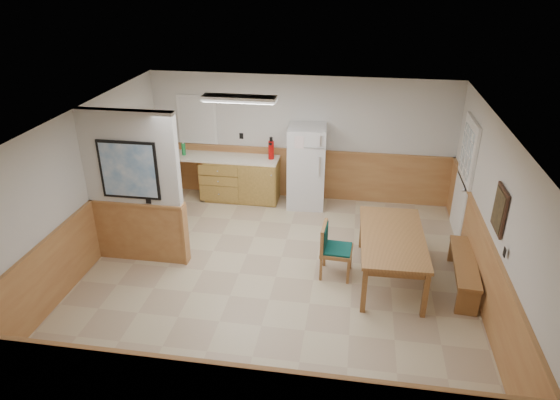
% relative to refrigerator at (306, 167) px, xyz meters
% --- Properties ---
extents(ground, '(6.00, 6.00, 0.00)m').
position_rel_refrigerator_xyz_m(ground, '(-0.17, -2.63, -0.81)').
color(ground, '#C0AE8A').
rests_on(ground, ground).
extents(ceiling, '(6.00, 6.00, 0.02)m').
position_rel_refrigerator_xyz_m(ceiling, '(-0.17, -2.63, 1.69)').
color(ceiling, white).
rests_on(ceiling, back_wall).
extents(back_wall, '(6.00, 0.02, 2.50)m').
position_rel_refrigerator_xyz_m(back_wall, '(-0.17, 0.37, 0.44)').
color(back_wall, silver).
rests_on(back_wall, ground).
extents(right_wall, '(0.02, 6.00, 2.50)m').
position_rel_refrigerator_xyz_m(right_wall, '(2.83, -2.63, 0.44)').
color(right_wall, silver).
rests_on(right_wall, ground).
extents(left_wall, '(0.02, 6.00, 2.50)m').
position_rel_refrigerator_xyz_m(left_wall, '(-3.17, -2.63, 0.44)').
color(left_wall, silver).
rests_on(left_wall, ground).
extents(wainscot_back, '(6.00, 0.04, 1.00)m').
position_rel_refrigerator_xyz_m(wainscot_back, '(-0.17, 0.35, -0.31)').
color(wainscot_back, '#B48248').
rests_on(wainscot_back, ground).
extents(wainscot_right, '(0.04, 6.00, 1.00)m').
position_rel_refrigerator_xyz_m(wainscot_right, '(2.81, -2.63, -0.31)').
color(wainscot_right, '#B48248').
rests_on(wainscot_right, ground).
extents(wainscot_left, '(0.04, 6.00, 1.00)m').
position_rel_refrigerator_xyz_m(wainscot_left, '(-3.15, -2.63, -0.31)').
color(wainscot_left, '#B48248').
rests_on(wainscot_left, ground).
extents(partition_wall, '(1.50, 0.20, 2.50)m').
position_rel_refrigerator_xyz_m(partition_wall, '(-2.42, -2.43, 0.42)').
color(partition_wall, silver).
rests_on(partition_wall, ground).
extents(kitchen_counter, '(2.20, 0.61, 1.00)m').
position_rel_refrigerator_xyz_m(kitchen_counter, '(-1.38, 0.05, -0.35)').
color(kitchen_counter, '#B28A3F').
rests_on(kitchen_counter, ground).
extents(exterior_door, '(0.07, 1.02, 2.15)m').
position_rel_refrigerator_xyz_m(exterior_door, '(2.80, -0.73, 0.24)').
color(exterior_door, white).
rests_on(exterior_door, ground).
extents(kitchen_window, '(0.80, 0.04, 1.00)m').
position_rel_refrigerator_xyz_m(kitchen_window, '(-2.27, 0.35, 0.74)').
color(kitchen_window, white).
rests_on(kitchen_window, back_wall).
extents(wall_painting, '(0.04, 0.50, 0.60)m').
position_rel_refrigerator_xyz_m(wall_painting, '(2.80, -2.93, 0.74)').
color(wall_painting, '#382216').
rests_on(wall_painting, right_wall).
extents(fluorescent_fixture, '(1.20, 0.30, 0.09)m').
position_rel_refrigerator_xyz_m(fluorescent_fixture, '(-0.97, -1.33, 1.63)').
color(fluorescent_fixture, white).
rests_on(fluorescent_fixture, ceiling).
extents(refrigerator, '(0.76, 0.74, 1.62)m').
position_rel_refrigerator_xyz_m(refrigerator, '(0.00, 0.00, 0.00)').
color(refrigerator, silver).
rests_on(refrigerator, ground).
extents(dining_table, '(0.99, 1.90, 0.75)m').
position_rel_refrigerator_xyz_m(dining_table, '(1.55, -2.38, -0.15)').
color(dining_table, '#A5703C').
rests_on(dining_table, ground).
extents(dining_bench, '(0.43, 1.51, 0.45)m').
position_rel_refrigerator_xyz_m(dining_bench, '(2.63, -2.42, -0.47)').
color(dining_bench, '#A5703C').
rests_on(dining_bench, ground).
extents(dining_chair, '(0.68, 0.50, 0.85)m').
position_rel_refrigerator_xyz_m(dining_chair, '(0.65, -2.40, -0.32)').
color(dining_chair, '#A5703C').
rests_on(dining_chair, ground).
extents(fire_extinguisher, '(0.13, 0.13, 0.45)m').
position_rel_refrigerator_xyz_m(fire_extinguisher, '(-0.71, 0.09, 0.29)').
color(fire_extinguisher, '#B70B09').
rests_on(fire_extinguisher, kitchen_counter).
extents(soap_bottle, '(0.10, 0.10, 0.24)m').
position_rel_refrigerator_xyz_m(soap_bottle, '(-2.49, 0.03, 0.21)').
color(soap_bottle, '#19893F').
rests_on(soap_bottle, kitchen_counter).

